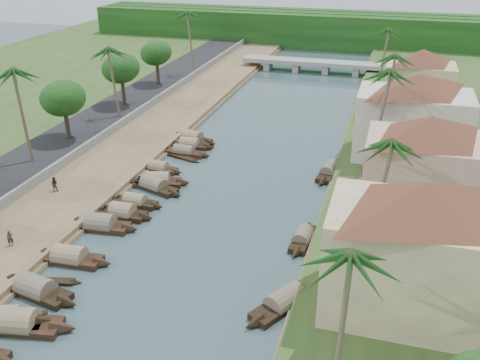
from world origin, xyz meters
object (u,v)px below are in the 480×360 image
(sampan_1, at_px, (0,323))
(person_near, at_px, (10,238))
(bridge, at_px, (312,64))
(building_near, at_px, (415,248))

(sampan_1, bearing_deg, person_near, 103.63)
(bridge, distance_m, person_near, 75.71)
(building_near, bearing_deg, bridge, 104.39)
(sampan_1, relative_size, person_near, 5.93)
(sampan_1, bearing_deg, bridge, 64.70)
(bridge, xyz_separation_m, person_near, (-14.78, -74.25, -0.18))
(person_near, bearing_deg, building_near, -43.16)
(bridge, bearing_deg, sampan_1, -96.35)
(building_near, height_order, person_near, building_near)
(sampan_1, distance_m, person_near, 10.37)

